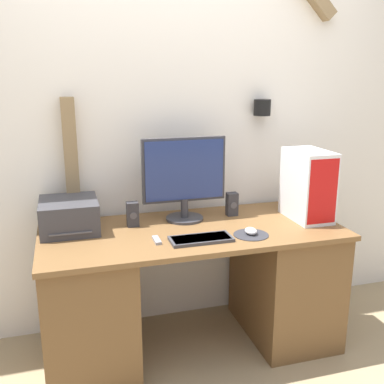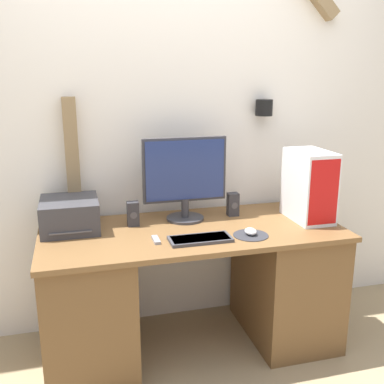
{
  "view_description": "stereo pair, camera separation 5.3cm",
  "coord_description": "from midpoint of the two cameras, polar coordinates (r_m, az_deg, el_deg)",
  "views": [
    {
      "loc": [
        -0.7,
        -2.0,
        1.67
      ],
      "look_at": [
        -0.0,
        0.38,
        1.0
      ],
      "focal_mm": 42.0,
      "sensor_mm": 36.0,
      "label": 1
    },
    {
      "loc": [
        -0.65,
        -2.02,
        1.67
      ],
      "look_at": [
        -0.0,
        0.38,
        1.0
      ],
      "focal_mm": 42.0,
      "sensor_mm": 36.0,
      "label": 2
    }
  ],
  "objects": [
    {
      "name": "wall_back",
      "position": [
        2.93,
        -1.61,
        8.89
      ],
      "size": [
        6.4,
        0.16,
        2.7
      ],
      "color": "white",
      "rests_on": "ground_plane"
    },
    {
      "name": "speaker_left",
      "position": [
        2.69,
        -6.95,
        -2.77
      ],
      "size": [
        0.07,
        0.06,
        0.15
      ],
      "color": "#2D2D33",
      "rests_on": "desk"
    },
    {
      "name": "ground_plane",
      "position": [
        2.7,
        2.99,
        -23.19
      ],
      "size": [
        12.0,
        12.0,
        0.0
      ],
      "primitive_type": "plane",
      "color": "#9E8966"
    },
    {
      "name": "computer_tower",
      "position": [
        2.85,
        15.18,
        0.78
      ],
      "size": [
        0.21,
        0.35,
        0.43
      ],
      "color": "white",
      "rests_on": "desk"
    },
    {
      "name": "speaker_right",
      "position": [
        2.87,
        5.74,
        -1.57
      ],
      "size": [
        0.07,
        0.06,
        0.15
      ],
      "color": "#2D2D33",
      "rests_on": "desk"
    },
    {
      "name": "keyboard",
      "position": [
        2.46,
        1.67,
        -5.97
      ],
      "size": [
        0.34,
        0.15,
        0.02
      ],
      "color": "#3D3D42",
      "rests_on": "desk"
    },
    {
      "name": "desk",
      "position": [
        2.79,
        0.63,
        -11.96
      ],
      "size": [
        1.75,
        0.77,
        0.78
      ],
      "color": "brown",
      "rests_on": "ground_plane"
    },
    {
      "name": "mousepad",
      "position": [
        2.56,
        8.06,
        -5.46
      ],
      "size": [
        0.2,
        0.2,
        0.0
      ],
      "color": "#2D2D33",
      "rests_on": "desk"
    },
    {
      "name": "mouse",
      "position": [
        2.56,
        8.04,
        -4.97
      ],
      "size": [
        0.06,
        0.09,
        0.04
      ],
      "color": "silver",
      "rests_on": "mousepad"
    },
    {
      "name": "remote_control",
      "position": [
        2.46,
        -3.97,
        -6.09
      ],
      "size": [
        0.03,
        0.11,
        0.02
      ],
      "color": "gray",
      "rests_on": "desk"
    },
    {
      "name": "printer",
      "position": [
        2.69,
        -14.71,
        -2.8
      ],
      "size": [
        0.33,
        0.36,
        0.18
      ],
      "color": "#38383D",
      "rests_on": "desk"
    },
    {
      "name": "monitor",
      "position": [
        2.73,
        -0.44,
        2.11
      ],
      "size": [
        0.52,
        0.23,
        0.51
      ],
      "color": "#333338",
      "rests_on": "desk"
    }
  ]
}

